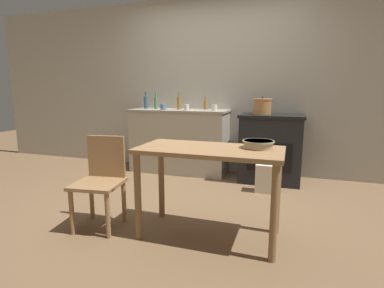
# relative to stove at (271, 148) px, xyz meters

# --- Properties ---
(ground_plane) EXTENTS (14.00, 14.00, 0.00)m
(ground_plane) POSITION_rel_stove_xyz_m (-0.83, -1.26, -0.46)
(ground_plane) COLOR brown
(wall_back) EXTENTS (8.00, 0.07, 2.55)m
(wall_back) POSITION_rel_stove_xyz_m (-0.83, 0.33, 0.82)
(wall_back) COLOR #B2AD9E
(wall_back) RESTS_ON ground_plane
(counter_cabinet) EXTENTS (1.46, 0.54, 0.94)m
(counter_cabinet) POSITION_rel_stove_xyz_m (-1.34, 0.04, 0.02)
(counter_cabinet) COLOR #B2A893
(counter_cabinet) RESTS_ON ground_plane
(stove) EXTENTS (0.83, 0.63, 0.91)m
(stove) POSITION_rel_stove_xyz_m (0.00, 0.00, 0.00)
(stove) COLOR black
(stove) RESTS_ON ground_plane
(work_table) EXTENTS (1.18, 0.57, 0.76)m
(work_table) POSITION_rel_stove_xyz_m (-0.38, -1.79, 0.18)
(work_table) COLOR #997047
(work_table) RESTS_ON ground_plane
(chair) EXTENTS (0.45, 0.45, 0.81)m
(chair) POSITION_rel_stove_xyz_m (-1.36, -1.89, -0.02)
(chair) COLOR #997047
(chair) RESTS_ON ground_plane
(flour_sack) EXTENTS (0.24, 0.17, 0.34)m
(flour_sack) POSITION_rel_stove_xyz_m (-0.01, -0.51, -0.28)
(flour_sack) COLOR beige
(flour_sack) RESTS_ON ground_plane
(stock_pot) EXTENTS (0.24, 0.24, 0.23)m
(stock_pot) POSITION_rel_stove_xyz_m (-0.13, -0.08, 0.56)
(stock_pot) COLOR #B77A47
(stock_pot) RESTS_ON stove
(mixing_bowl_large) EXTENTS (0.25, 0.25, 0.06)m
(mixing_bowl_large) POSITION_rel_stove_xyz_m (0.00, -1.68, 0.34)
(mixing_bowl_large) COLOR tan
(mixing_bowl_large) RESTS_ON work_table
(bottle_far_left) EXTENTS (0.07, 0.07, 0.25)m
(bottle_far_left) POSITION_rel_stove_xyz_m (-1.90, 0.09, 0.58)
(bottle_far_left) COLOR #3D5675
(bottle_far_left) RESTS_ON counter_cabinet
(bottle_left) EXTENTS (0.06, 0.06, 0.24)m
(bottle_left) POSITION_rel_stove_xyz_m (-1.72, 0.06, 0.58)
(bottle_left) COLOR #517F5B
(bottle_left) RESTS_ON counter_cabinet
(bottle_mid_left) EXTENTS (0.06, 0.06, 0.18)m
(bottle_mid_left) POSITION_rel_stove_xyz_m (-0.97, 0.18, 0.55)
(bottle_mid_left) COLOR olive
(bottle_mid_left) RESTS_ON counter_cabinet
(bottle_center_left) EXTENTS (0.06, 0.06, 0.25)m
(bottle_center_left) POSITION_rel_stove_xyz_m (-1.35, 0.08, 0.58)
(bottle_center_left) COLOR olive
(bottle_center_left) RESTS_ON counter_cabinet
(cup_center) EXTENTS (0.07, 0.07, 0.09)m
(cup_center) POSITION_rel_stove_xyz_m (-1.16, -0.14, 0.53)
(cup_center) COLOR silver
(cup_center) RESTS_ON counter_cabinet
(cup_center_right) EXTENTS (0.08, 0.08, 0.08)m
(cup_center_right) POSITION_rel_stove_xyz_m (-1.53, -0.09, 0.52)
(cup_center_right) COLOR #4C6B99
(cup_center_right) RESTS_ON counter_cabinet
(cup_mid_right) EXTENTS (0.07, 0.07, 0.08)m
(cup_mid_right) POSITION_rel_stove_xyz_m (-0.78, -0.05, 0.53)
(cup_mid_right) COLOR silver
(cup_mid_right) RESTS_ON counter_cabinet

